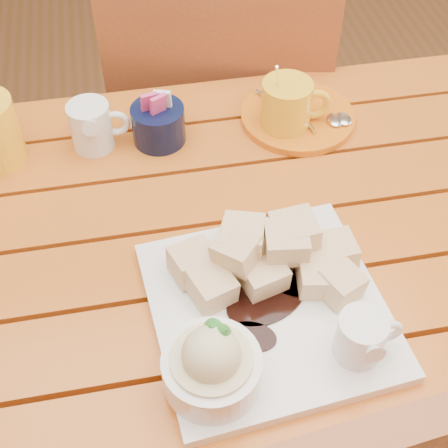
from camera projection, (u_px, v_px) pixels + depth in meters
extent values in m
cube|color=#AF4E16|center=(271.00, 411.00, 0.72)|extent=(1.20, 0.11, 0.03)
cube|color=#AF4E16|center=(250.00, 328.00, 0.80)|extent=(1.20, 0.11, 0.03)
cube|color=#AF4E16|center=(233.00, 259.00, 0.87)|extent=(1.20, 0.11, 0.03)
cube|color=#AF4E16|center=(218.00, 201.00, 0.95)|extent=(1.20, 0.11, 0.03)
cube|color=#AF4E16|center=(205.00, 151.00, 1.02)|extent=(1.20, 0.11, 0.03)
cube|color=#AF4E16|center=(195.00, 108.00, 1.09)|extent=(1.20, 0.11, 0.03)
cube|color=#AF4E16|center=(194.00, 127.00, 1.15)|extent=(1.12, 0.04, 0.08)
cylinder|color=#AF4E16|center=(434.00, 209.00, 1.45)|extent=(0.06, 0.06, 0.72)
cube|color=white|center=(268.00, 309.00, 0.79)|extent=(0.31, 0.31, 0.02)
cube|color=#CF8D3F|center=(237.00, 250.00, 0.77)|extent=(0.07, 0.07, 0.04)
cube|color=#CF8D3F|center=(238.00, 241.00, 0.82)|extent=(0.07, 0.07, 0.04)
cube|color=#CF8D3F|center=(193.00, 262.00, 0.80)|extent=(0.06, 0.06, 0.04)
cube|color=#CF8D3F|center=(211.00, 286.00, 0.78)|extent=(0.07, 0.07, 0.04)
cube|color=#CF8D3F|center=(264.00, 276.00, 0.79)|extent=(0.06, 0.06, 0.04)
cube|color=#CF8D3F|center=(286.00, 242.00, 0.78)|extent=(0.06, 0.06, 0.04)
cube|color=#CF8D3F|center=(291.00, 244.00, 0.82)|extent=(0.07, 0.07, 0.04)
cube|color=#CF8D3F|center=(335.00, 252.00, 0.81)|extent=(0.05, 0.05, 0.04)
cube|color=#CF8D3F|center=(341.00, 284.00, 0.78)|extent=(0.07, 0.07, 0.04)
cube|color=#CF8D3F|center=(320.00, 276.00, 0.79)|extent=(0.06, 0.06, 0.04)
cube|color=#CF8D3F|center=(294.00, 232.00, 0.79)|extent=(0.05, 0.05, 0.04)
cube|color=#CF8D3F|center=(243.00, 237.00, 0.79)|extent=(0.06, 0.06, 0.04)
cylinder|color=white|center=(212.00, 370.00, 0.70)|extent=(0.11, 0.11, 0.04)
cylinder|color=beige|center=(212.00, 364.00, 0.69)|extent=(0.09, 0.09, 0.03)
sphere|color=beige|center=(211.00, 355.00, 0.67)|extent=(0.07, 0.07, 0.07)
cone|color=#2C822A|center=(224.00, 332.00, 0.66)|extent=(0.04, 0.04, 0.03)
cone|color=#2C822A|center=(212.00, 327.00, 0.66)|extent=(0.03, 0.03, 0.03)
cylinder|color=white|center=(360.00, 337.00, 0.72)|extent=(0.06, 0.06, 0.06)
cylinder|color=black|center=(364.00, 324.00, 0.70)|extent=(0.04, 0.04, 0.01)
cone|color=white|center=(372.00, 348.00, 0.68)|extent=(0.02, 0.02, 0.03)
torus|color=white|center=(387.00, 331.00, 0.72)|extent=(0.04, 0.01, 0.04)
cylinder|color=yellow|center=(286.00, 107.00, 1.00)|extent=(0.08, 0.08, 0.09)
cylinder|color=black|center=(288.00, 88.00, 0.97)|extent=(0.07, 0.07, 0.01)
torus|color=yellow|center=(314.00, 104.00, 1.01)|extent=(0.06, 0.01, 0.06)
cylinder|color=silver|center=(278.00, 89.00, 0.98)|extent=(0.03, 0.05, 0.12)
cylinder|color=white|center=(91.00, 126.00, 0.98)|extent=(0.07, 0.07, 0.08)
cylinder|color=white|center=(87.00, 108.00, 0.95)|extent=(0.05, 0.05, 0.01)
cone|color=white|center=(89.00, 126.00, 0.94)|extent=(0.03, 0.03, 0.03)
torus|color=white|center=(116.00, 122.00, 0.98)|extent=(0.05, 0.01, 0.05)
cylinder|color=black|center=(158.00, 124.00, 0.99)|extent=(0.09, 0.09, 0.06)
cube|color=#D63A7A|center=(149.00, 104.00, 0.96)|extent=(0.03, 0.02, 0.04)
cube|color=white|center=(163.00, 101.00, 0.97)|extent=(0.03, 0.02, 0.04)
cube|color=#D63A7A|center=(158.00, 107.00, 0.96)|extent=(0.03, 0.02, 0.04)
cylinder|color=orange|center=(298.00, 116.00, 1.05)|extent=(0.19, 0.19, 0.01)
cylinder|color=silver|center=(284.00, 109.00, 1.04)|extent=(0.08, 0.12, 0.01)
cylinder|color=silver|center=(296.00, 108.00, 1.04)|extent=(0.03, 0.14, 0.01)
ellipsoid|color=silver|center=(334.00, 120.00, 1.02)|extent=(0.03, 0.04, 0.01)
ellipsoid|color=silver|center=(344.00, 119.00, 1.03)|extent=(0.03, 0.04, 0.01)
cube|color=brown|center=(220.00, 130.00, 1.51)|extent=(0.50, 0.50, 0.03)
cylinder|color=brown|center=(283.00, 151.00, 1.80)|extent=(0.04, 0.04, 0.43)
cylinder|color=brown|center=(157.00, 151.00, 1.80)|extent=(0.04, 0.04, 0.43)
cylinder|color=brown|center=(293.00, 248.00, 1.56)|extent=(0.04, 0.04, 0.43)
cylinder|color=brown|center=(147.00, 248.00, 1.56)|extent=(0.04, 0.04, 0.43)
cube|color=brown|center=(219.00, 99.00, 1.20)|extent=(0.42, 0.11, 0.45)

